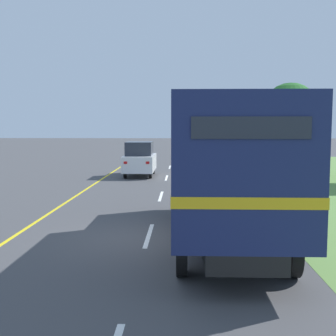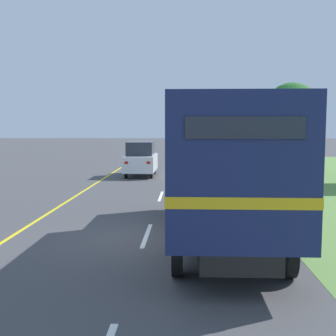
{
  "view_description": "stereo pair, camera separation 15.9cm",
  "coord_description": "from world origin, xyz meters",
  "px_view_note": "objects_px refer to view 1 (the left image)",
  "views": [
    {
      "loc": [
        0.92,
        -11.12,
        3.0
      ],
      "look_at": [
        0.3,
        7.22,
        1.2
      ],
      "focal_mm": 45.0,
      "sensor_mm": 36.0,
      "label": 1
    },
    {
      "loc": [
        1.08,
        -11.12,
        3.0
      ],
      "look_at": [
        0.3,
        7.22,
        1.2
      ],
      "focal_mm": 45.0,
      "sensor_mm": 36.0,
      "label": 2
    }
  ],
  "objects_px": {
    "delineator_post": "(272,199)",
    "lead_car_white": "(140,159)",
    "highway_sign": "(287,149)",
    "roadside_tree_mid": "(290,111)",
    "horse_trailer_truck": "(225,165)"
  },
  "relations": [
    {
      "from": "horse_trailer_truck",
      "to": "delineator_post",
      "type": "xyz_separation_m",
      "value": [
        2.03,
        3.74,
        -1.51
      ]
    },
    {
      "from": "highway_sign",
      "to": "lead_car_white",
      "type": "bearing_deg",
      "value": 137.24
    },
    {
      "from": "highway_sign",
      "to": "delineator_post",
      "type": "xyz_separation_m",
      "value": [
        -1.52,
        -4.27,
        -1.49
      ]
    },
    {
      "from": "horse_trailer_truck",
      "to": "delineator_post",
      "type": "bearing_deg",
      "value": 61.47
    },
    {
      "from": "lead_car_white",
      "to": "roadside_tree_mid",
      "type": "xyz_separation_m",
      "value": [
        9.46,
        1.76,
        2.95
      ]
    },
    {
      "from": "highway_sign",
      "to": "roadside_tree_mid",
      "type": "distance_m",
      "value": 8.97
    },
    {
      "from": "lead_car_white",
      "to": "delineator_post",
      "type": "distance_m",
      "value": 12.38
    },
    {
      "from": "highway_sign",
      "to": "roadside_tree_mid",
      "type": "height_order",
      "value": "roadside_tree_mid"
    },
    {
      "from": "roadside_tree_mid",
      "to": "delineator_post",
      "type": "distance_m",
      "value": 13.71
    },
    {
      "from": "lead_car_white",
      "to": "delineator_post",
      "type": "height_order",
      "value": "lead_car_white"
    },
    {
      "from": "horse_trailer_truck",
      "to": "highway_sign",
      "type": "height_order",
      "value": "horse_trailer_truck"
    },
    {
      "from": "horse_trailer_truck",
      "to": "highway_sign",
      "type": "relative_size",
      "value": 2.82
    },
    {
      "from": "delineator_post",
      "to": "lead_car_white",
      "type": "bearing_deg",
      "value": 117.55
    },
    {
      "from": "roadside_tree_mid",
      "to": "delineator_post",
      "type": "relative_size",
      "value": 6.1
    },
    {
      "from": "lead_car_white",
      "to": "delineator_post",
      "type": "bearing_deg",
      "value": -62.45
    }
  ]
}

